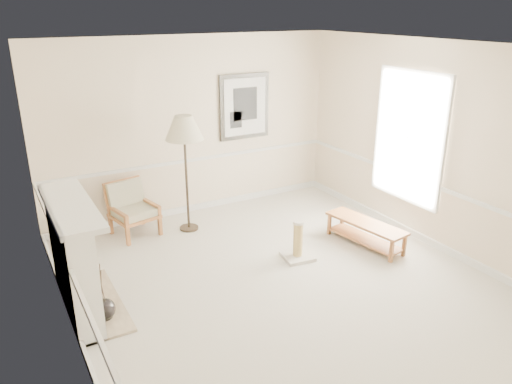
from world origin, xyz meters
TOP-DOWN VIEW (x-y plane):
  - ground at (0.00, 0.00)m, footprint 5.50×5.50m
  - room at (0.14, 0.08)m, footprint 5.04×5.54m
  - fireplace at (-2.34, 0.60)m, footprint 0.64×1.64m
  - floor_vase at (-2.15, 0.23)m, footprint 0.25×0.25m
  - armchair at (-1.22, 2.36)m, footprint 0.74×0.77m
  - floor_lamp at (-0.41, 2.05)m, footprint 0.70×0.70m
  - bench at (1.64, 0.28)m, footprint 0.58×1.31m
  - scratching_post at (0.54, 0.40)m, footprint 0.44×0.44m

SIDE VIEW (x-z plane):
  - ground at x=0.00m, z-range 0.00..0.00m
  - floor_vase at x=-2.15m, z-range -0.23..0.49m
  - scratching_post at x=0.54m, z-range -0.10..0.46m
  - bench at x=1.64m, z-range 0.06..0.42m
  - armchair at x=-1.22m, z-range 0.03..0.85m
  - fireplace at x=-2.34m, z-range -0.01..1.30m
  - floor_lamp at x=-0.41m, z-range 0.67..2.48m
  - room at x=0.14m, z-range 0.41..3.33m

